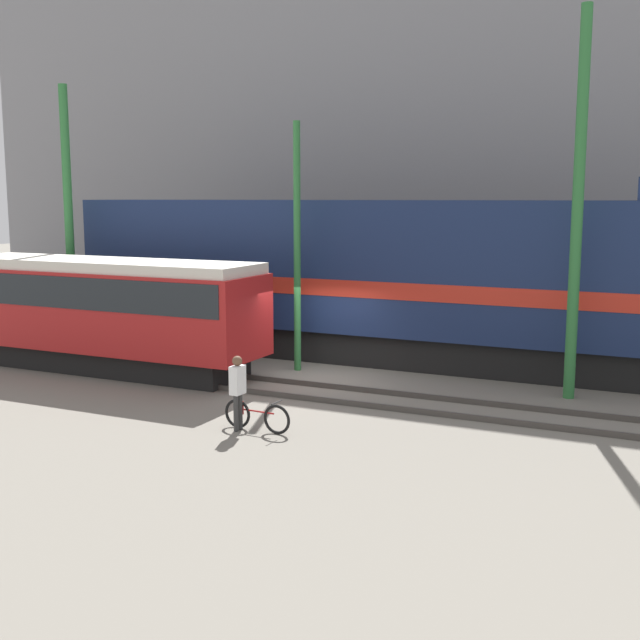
{
  "coord_description": "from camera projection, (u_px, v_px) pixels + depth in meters",
  "views": [
    {
      "loc": [
        9.68,
        -20.04,
        5.09
      ],
      "look_at": [
        0.48,
        -0.65,
        1.8
      ],
      "focal_mm": 45.0,
      "sensor_mm": 36.0,
      "label": 1
    }
  ],
  "objects": [
    {
      "name": "streetcar",
      "position": [
        104.0,
        307.0,
        23.6
      ],
      "size": [
        9.99,
        2.54,
        3.29
      ],
      "color": "black",
      "rests_on": "ground"
    },
    {
      "name": "freight_locomotive",
      "position": [
        384.0,
        278.0,
        24.88
      ],
      "size": [
        20.9,
        3.04,
        5.61
      ],
      "color": "black",
      "rests_on": "ground"
    },
    {
      "name": "ground_plane",
      "position": [
        315.0,
        378.0,
        22.77
      ],
      "size": [
        120.0,
        120.0,
        0.0
      ],
      "primitive_type": "plane",
      "color": "slate"
    },
    {
      "name": "utility_pole_right",
      "position": [
        578.0,
        208.0,
        19.82
      ],
      "size": [
        0.28,
        0.28,
        9.68
      ],
      "color": "#2D7238",
      "rests_on": "ground"
    },
    {
      "name": "person",
      "position": [
        238.0,
        385.0,
        17.54
      ],
      "size": [
        0.24,
        0.37,
        1.68
      ],
      "color": "#333333",
      "rests_on": "ground"
    },
    {
      "name": "track_far",
      "position": [
        358.0,
        356.0,
        25.63
      ],
      "size": [
        60.0,
        1.51,
        0.14
      ],
      "color": "#47423D",
      "rests_on": "ground"
    },
    {
      "name": "utility_pole_left",
      "position": [
        69.0,
        219.0,
        26.85
      ],
      "size": [
        0.29,
        0.29,
        8.76
      ],
      "color": "#2D7238",
      "rests_on": "ground"
    },
    {
      "name": "building_backdrop",
      "position": [
        447.0,
        142.0,
        32.83
      ],
      "size": [
        42.99,
        6.0,
        14.7
      ],
      "color": "gray",
      "rests_on": "ground"
    },
    {
      "name": "bicycle",
      "position": [
        257.0,
        416.0,
        17.59
      ],
      "size": [
        1.69,
        0.44,
        0.72
      ],
      "color": "black",
      "rests_on": "ground"
    },
    {
      "name": "utility_pole_center",
      "position": [
        297.0,
        248.0,
        23.32
      ],
      "size": [
        0.2,
        0.2,
        7.25
      ],
      "color": "#2D7238",
      "rests_on": "ground"
    },
    {
      "name": "track_near",
      "position": [
        288.0,
        388.0,
        21.29
      ],
      "size": [
        60.0,
        1.51,
        0.14
      ],
      "color": "#47423D",
      "rests_on": "ground"
    }
  ]
}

